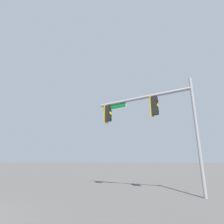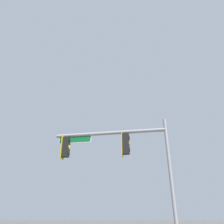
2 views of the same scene
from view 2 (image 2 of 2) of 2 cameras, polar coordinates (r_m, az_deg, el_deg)
name	(u,v)px [view 2 (image 2 of 2)]	position (r m, az deg, el deg)	size (l,w,h in m)	color
signal_pole_near	(114,148)	(11.74, 0.42, -9.36)	(5.99, 1.71, 6.16)	gray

